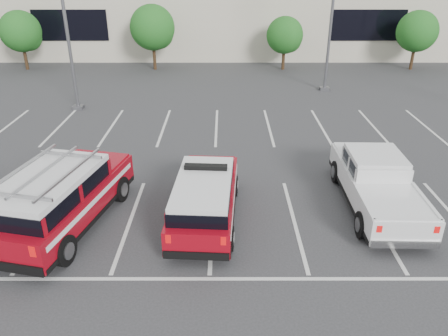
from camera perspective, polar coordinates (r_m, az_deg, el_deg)
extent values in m
plane|color=#2E2E31|center=(14.44, -1.56, -7.02)|extent=(120.00, 120.00, 0.00)
cube|color=silver|center=(18.39, -1.22, 0.58)|extent=(23.00, 15.00, 0.01)
cube|color=beige|center=(44.32, -0.54, 20.70)|extent=(60.00, 15.00, 8.00)
cylinder|color=#3F2B19|center=(38.10, -24.48, 12.88)|extent=(0.24, 0.24, 1.67)
sphere|color=#155017|center=(37.78, -25.06, 15.88)|extent=(3.07, 3.07, 3.07)
sphere|color=#155017|center=(37.87, -24.24, 15.32)|extent=(2.05, 2.05, 2.05)
cylinder|color=#3F2B19|center=(35.25, -9.07, 14.06)|extent=(0.24, 0.24, 1.84)
sphere|color=#155017|center=(34.89, -9.34, 17.67)|extent=(3.37, 3.37, 3.37)
sphere|color=#155017|center=(35.10, -8.55, 16.92)|extent=(2.24, 2.24, 2.24)
cylinder|color=#3F2B19|center=(35.18, 7.75, 13.85)|extent=(0.24, 0.24, 1.51)
sphere|color=#155017|center=(34.85, 7.94, 16.82)|extent=(2.77, 2.77, 2.77)
sphere|color=#155017|center=(35.17, 8.53, 16.17)|extent=(1.85, 1.85, 1.85)
cylinder|color=#3F2B19|center=(37.79, 23.37, 12.99)|extent=(0.24, 0.24, 1.67)
sphere|color=#155017|center=(37.47, 23.93, 16.01)|extent=(3.07, 3.07, 3.07)
sphere|color=#155017|center=(37.87, 24.26, 15.32)|extent=(2.05, 2.05, 2.05)
cube|color=#59595E|center=(26.70, -18.48, 7.55)|extent=(0.60, 0.60, 0.20)
cylinder|color=#59595E|center=(25.72, -20.05, 17.95)|extent=(0.18, 0.18, 10.00)
cube|color=#59595E|center=(29.92, 12.96, 10.08)|extent=(0.60, 0.60, 0.20)
cylinder|color=#59595E|center=(29.06, 13.95, 19.41)|extent=(0.18, 0.18, 10.00)
cube|color=maroon|center=(14.24, -2.45, -4.19)|extent=(2.19, 5.26, 0.79)
cube|color=black|center=(13.54, -2.69, -2.97)|extent=(1.95, 3.76, 0.41)
cube|color=silver|center=(13.40, -2.72, -1.91)|extent=(1.91, 3.68, 0.15)
cube|color=black|center=(14.05, -2.39, 0.14)|extent=(1.40, 0.35, 0.14)
cube|color=silver|center=(15.80, 19.31, -2.35)|extent=(2.13, 5.84, 0.84)
cube|color=black|center=(15.97, 19.11, 0.56)|extent=(1.88, 2.09, 0.44)
cube|color=silver|center=(15.86, 19.27, 1.54)|extent=(1.84, 2.05, 0.16)
cube|color=maroon|center=(14.76, -20.24, -4.11)|extent=(3.45, 6.10, 0.95)
cube|color=black|center=(14.03, -21.86, -2.64)|extent=(2.88, 4.30, 0.50)
cube|color=silver|center=(13.88, -22.08, -1.40)|extent=(2.82, 4.22, 0.18)
cube|color=#A5A5A8|center=(13.75, -22.30, -0.23)|extent=(2.86, 3.93, 0.07)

